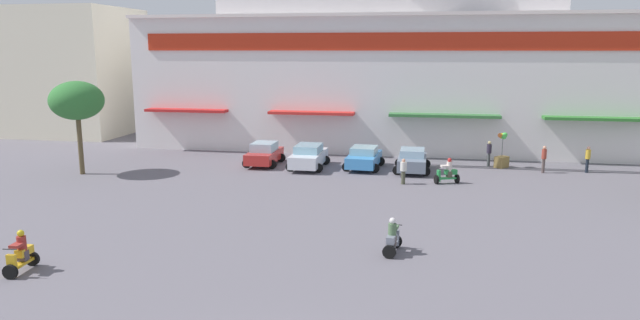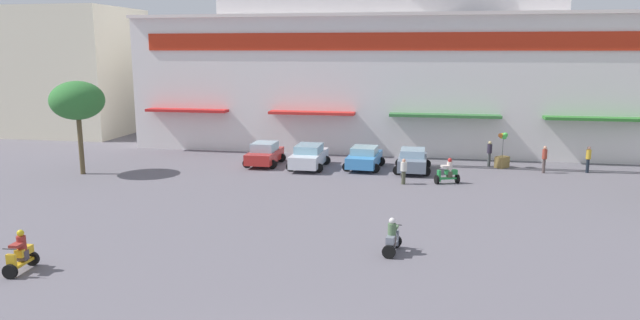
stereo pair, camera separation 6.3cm
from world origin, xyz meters
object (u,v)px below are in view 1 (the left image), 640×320
Objects in this scene: pedestrian_0 at (544,157)px; pedestrian_3 at (489,152)px; balloon_vendor_cart at (502,154)px; parked_car_1 at (309,156)px; pedestrian_1 at (403,170)px; parked_car_3 at (412,160)px; parked_car_2 at (364,157)px; pedestrian_4 at (588,157)px; parked_car_0 at (264,154)px; plaza_tree_0 at (77,101)px; scooter_rider_3 at (393,238)px; scooter_rider_4 at (21,255)px; scooter_rider_5 at (447,173)px.

pedestrian_0 reaches higher than pedestrian_3.
parked_car_1 is at bearing -168.93° from balloon_vendor_cart.
pedestrian_3 reaches higher than pedestrian_1.
parked_car_1 is 12.19m from pedestrian_3.
pedestrian_0 is at bearing 7.57° from parked_car_3.
pedestrian_4 is at bearing 5.16° from parked_car_2.
pedestrian_0 is 9.91m from pedestrian_1.
parked_car_0 is 21.09m from pedestrian_4.
plaza_tree_0 is 1.49× the size of parked_car_3.
plaza_tree_0 is at bearing 151.58° from scooter_rider_3.
parked_car_3 is at bearing -2.22° from parked_car_0.
pedestrian_1 reaches higher than scooter_rider_3.
plaza_tree_0 reaches higher than scooter_rider_4.
pedestrian_3 is (5.42, 18.15, 0.40)m from scooter_rider_3.
scooter_rider_4 reaches higher than scooter_rider_3.
balloon_vendor_cart is at bearing 7.24° from parked_car_0.
balloon_vendor_cart is (19.08, 22.15, 0.32)m from scooter_rider_4.
scooter_rider_3 is (9.63, -15.84, -0.18)m from parked_car_0.
scooter_rider_5 is (8.95, -2.92, -0.17)m from parked_car_1.
parked_car_2 is at bearing -164.37° from pedestrian_3.
pedestrian_0 is at bearing 2.23° from parked_car_0.
balloon_vendor_cart is at bearing 43.95° from pedestrian_1.
parked_car_0 is at bearing 157.16° from pedestrian_1.
pedestrian_0 is at bearing 3.48° from parked_car_2.
parked_car_0 is 15.99m from balloon_vendor_cart.
balloon_vendor_cart reaches higher than scooter_rider_4.
parked_car_2 is at bearing 172.76° from parked_car_3.
parked_car_0 is 18.29m from pedestrian_0.
parked_car_2 is 2.62× the size of scooter_rider_4.
parked_car_3 is 3.67m from pedestrian_1.
parked_car_1 is (3.19, -0.47, 0.02)m from parked_car_0.
scooter_rider_3 is 0.86× the size of pedestrian_4.
pedestrian_4 is at bearing 3.53° from parked_car_0.
parked_car_1 is at bearing 71.94° from scooter_rider_4.
parked_car_1 reaches higher than scooter_rider_5.
parked_car_3 is 1.65× the size of balloon_vendor_cart.
plaza_tree_0 reaches higher than scooter_rider_3.
pedestrian_4 is (11.47, 5.34, 0.14)m from pedestrian_1.
pedestrian_0 reaches higher than scooter_rider_4.
plaza_tree_0 is 3.36× the size of pedestrian_0.
pedestrian_4 is 0.72× the size of balloon_vendor_cart.
scooter_rider_4 is at bearing -135.89° from pedestrian_0.
parked_car_3 is 2.57× the size of scooter_rider_5.
pedestrian_3 reaches higher than scooter_rider_5.
parked_car_0 is 12.60m from scooter_rider_5.
parked_car_0 reaches higher than scooter_rider_3.
parked_car_1 is (13.77, 4.43, -3.84)m from plaza_tree_0.
parked_car_2 is 1.02× the size of parked_car_3.
scooter_rider_4 is 0.89× the size of pedestrian_3.
balloon_vendor_cart is (6.27, 6.05, 0.10)m from pedestrian_1.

